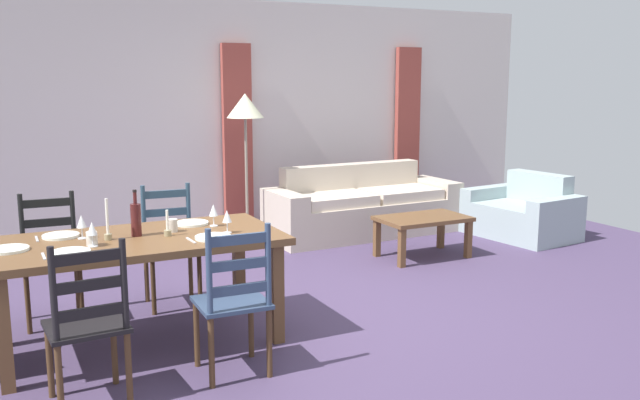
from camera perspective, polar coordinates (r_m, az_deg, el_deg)
The scene contains 31 objects.
ground_plane at distance 5.30m, azimuth -1.33°, elevation -9.84°, with size 9.60×9.60×0.02m, color #463756.
wall_far at distance 8.10m, azimuth -11.46°, elevation 6.74°, with size 9.60×0.16×2.70m, color silver.
curtain_panel_left at distance 8.17m, azimuth -6.90°, elevation 5.13°, with size 0.35×0.08×2.20m, color brown.
curtain_panel_right at distance 9.26m, azimuth 7.28°, elevation 5.70°, with size 0.35×0.08×2.20m, color brown.
dining_table at distance 4.75m, azimuth -15.00°, elevation -4.08°, with size 1.90×0.96×0.75m.
dining_chair_near_left at distance 3.99m, azimuth -18.80°, elevation -9.76°, with size 0.44×0.42×0.96m.
dining_chair_near_right at distance 4.20m, azimuth -7.19°, elevation -8.29°, with size 0.43×0.41×0.96m.
dining_chair_far_left at distance 5.47m, azimuth -21.52°, elevation -4.58°, with size 0.44×0.42×0.96m.
dining_chair_far_right at distance 5.61m, azimuth -12.38°, elevation -3.75°, with size 0.45×0.43×0.96m.
dinner_plate_near_left at distance 4.42m, azimuth -20.12°, elevation -4.13°, with size 0.24×0.24×0.02m, color white.
fork_near_left at distance 4.41m, azimuth -22.05°, elevation -4.37°, with size 0.02×0.17×0.01m, color silver.
dinner_plate_near_right at distance 4.60m, azimuth -8.91°, elevation -3.08°, with size 0.24×0.24×0.02m, color white.
fork_near_right at distance 4.56m, azimuth -10.71°, elevation -3.33°, with size 0.02×0.17×0.01m, color silver.
dinner_plate_far_left at distance 4.90m, azimuth -20.81°, elevation -2.80°, with size 0.24×0.24×0.02m, color white.
fork_far_left at distance 4.89m, azimuth -22.55°, elevation -3.01°, with size 0.02×0.17×0.01m, color silver.
dinner_plate_far_right at distance 5.06m, azimuth -10.64°, elevation -1.91°, with size 0.24×0.24×0.02m, color white.
fork_far_right at distance 5.03m, azimuth -12.28°, elevation -2.13°, with size 0.02×0.17×0.01m, color silver.
dinner_plate_head_west at distance 4.64m, azimuth -24.54°, elevation -3.76°, with size 0.24×0.24×0.02m, color white.
wine_bottle at distance 4.75m, azimuth -15.10°, elevation -1.53°, with size 0.07×0.07×0.32m.
wine_glass_near_left at distance 4.53m, azimuth -18.48°, elevation -2.35°, with size 0.06×0.06×0.16m.
wine_glass_near_right at distance 4.72m, azimuth -7.76°, elevation -1.43°, with size 0.06×0.06×0.16m.
wine_glass_far_left at distance 4.78m, azimuth -19.27°, elevation -1.77°, with size 0.06×0.06×0.16m.
wine_glass_far_right at distance 4.95m, azimuth -8.88°, elevation -0.92°, with size 0.06×0.06×0.16m.
coffee_cup_primary at distance 4.84m, azimuth -12.20°, elevation -2.09°, with size 0.07×0.07×0.09m, color beige.
coffee_cup_secondary at distance 4.58m, azimuth -18.50°, elevation -3.07°, with size 0.07×0.07×0.09m, color beige.
candle_tall at distance 4.70m, azimuth -17.29°, elevation -2.25°, with size 0.05×0.05×0.28m.
candle_short at distance 4.72m, azimuth -12.60°, elevation -2.38°, with size 0.05×0.05×0.18m.
couch at distance 8.01m, azimuth 3.45°, elevation -0.76°, with size 2.30×0.86×0.80m.
coffee_table at distance 7.00m, azimuth 8.57°, elevation -1.91°, with size 0.90×0.56×0.42m.
armchair_upholstered at distance 8.22m, azimuth 16.69°, elevation -1.19°, with size 0.93×1.25×0.72m.
standing_lamp at distance 7.46m, azimuth -6.25°, elevation 7.07°, with size 0.40×0.40×1.64m.
Camera 1 is at (-2.12, -4.51, 1.80)m, focal length 38.37 mm.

